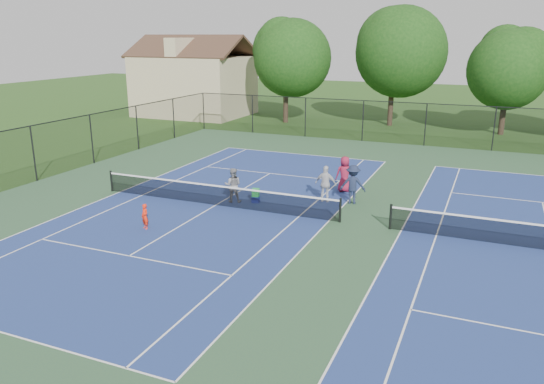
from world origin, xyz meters
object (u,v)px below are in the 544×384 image
at_px(ball_hopper, 256,193).
at_px(bystander_c, 345,174).
at_px(child_player, 145,216).
at_px(instructor, 233,185).
at_px(tree_back_b, 394,47).
at_px(bystander_b, 353,184).
at_px(bystander_a, 326,184).
at_px(tree_back_c, 509,64).
at_px(tree_back_a, 286,54).
at_px(ball_crate, 256,199).
at_px(clapboard_house, 194,83).

bearing_deg(ball_hopper, bystander_c, 45.58).
relative_size(child_player, instructor, 0.64).
height_order(child_player, instructor, instructor).
distance_m(tree_back_b, bystander_b, 24.04).
distance_m(child_player, bystander_a, 8.52).
height_order(tree_back_c, bystander_c, tree_back_c).
bearing_deg(tree_back_a, tree_back_c, 3.18).
bearing_deg(ball_crate, ball_hopper, 0.00).
height_order(bystander_c, ball_crate, bystander_c).
height_order(tree_back_c, instructor, tree_back_c).
xyz_separation_m(tree_back_b, bystander_a, (1.51, -23.46, -5.72)).
bearing_deg(ball_crate, bystander_b, 21.59).
bearing_deg(tree_back_b, instructor, -95.66).
xyz_separation_m(tree_back_a, tree_back_c, (18.00, 1.00, -0.56)).
distance_m(clapboard_house, ball_hopper, 29.73).
relative_size(tree_back_c, instructor, 5.11).
xyz_separation_m(instructor, bystander_b, (5.24, 2.00, 0.10)).
bearing_deg(ball_hopper, tree_back_a, 108.21).
height_order(tree_back_c, ball_crate, tree_back_c).
relative_size(instructor, ball_hopper, 4.39).
distance_m(clapboard_house, bystander_c, 29.31).
xyz_separation_m(tree_back_a, instructor, (6.50, -23.20, -5.22)).
bearing_deg(clapboard_house, bystander_b, -45.60).
bearing_deg(clapboard_house, bystander_a, -47.61).
height_order(tree_back_a, instructor, tree_back_a).
height_order(instructor, ball_hopper, instructor).
bearing_deg(tree_back_c, bystander_b, -105.74).
relative_size(bystander_b, ball_hopper, 4.91).
bearing_deg(bystander_c, ball_hopper, 17.24).
distance_m(bystander_c, ball_crate, 4.83).
height_order(tree_back_a, bystander_a, tree_back_a).
relative_size(bystander_a, ball_hopper, 4.67).
distance_m(bystander_b, ball_crate, 4.60).
bearing_deg(bystander_c, bystander_b, 88.47).
distance_m(tree_back_a, tree_back_c, 18.04).
height_order(clapboard_house, bystander_a, clapboard_house).
bearing_deg(bystander_b, clapboard_house, -53.11).
bearing_deg(bystander_a, tree_back_c, -108.64).
height_order(tree_back_c, bystander_a, tree_back_c).
bearing_deg(bystander_b, ball_crate, 14.08).
height_order(tree_back_c, clapboard_house, tree_back_c).
bearing_deg(tree_back_b, clapboard_house, -176.99).
bearing_deg(child_player, tree_back_c, 90.00).
bearing_deg(tree_back_b, ball_hopper, -93.40).
xyz_separation_m(clapboard_house, ball_crate, (17.52, -23.87, -2.94)).
bearing_deg(instructor, ball_hopper, 178.67).
distance_m(tree_back_a, ball_hopper, 24.71).
xyz_separation_m(tree_back_a, bystander_c, (10.86, -19.46, -5.13)).
bearing_deg(ball_crate, bystander_a, 25.25).
xyz_separation_m(clapboard_house, instructor, (16.50, -24.20, -2.27)).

